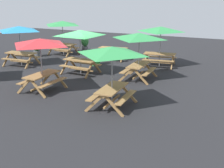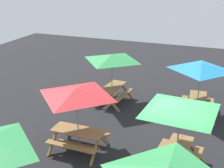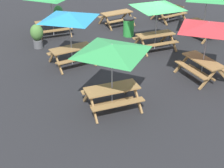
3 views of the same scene
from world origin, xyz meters
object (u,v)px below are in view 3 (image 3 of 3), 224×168
at_px(picnic_table_7, 117,16).
at_px(picnic_table_0, 112,53).
at_px(potted_plant_1, 59,14).
at_px(potted_plant_0, 37,35).
at_px(picnic_table_6, 208,30).
at_px(picnic_table_1, 69,20).
at_px(trash_bin_green, 129,27).
at_px(picnic_table_3, 157,8).

bearing_deg(picnic_table_7, picnic_table_0, 57.21).
bearing_deg(picnic_table_0, potted_plant_1, -91.76).
height_order(picnic_table_0, potted_plant_0, picnic_table_0).
bearing_deg(picnic_table_6, picnic_table_1, -128.66).
bearing_deg(picnic_table_7, picnic_table_1, 38.30).
bearing_deg(picnic_table_0, potted_plant_0, -76.84).
bearing_deg(picnic_table_6, potted_plant_0, -138.86).
xyz_separation_m(picnic_table_6, picnic_table_7, (0.06, -7.31, -1.43)).
relative_size(picnic_table_7, potted_plant_1, 1.69).
height_order(picnic_table_7, potted_plant_0, potted_plant_0).
bearing_deg(picnic_table_0, picnic_table_7, -113.00).
xyz_separation_m(picnic_table_6, trash_bin_green, (0.33, -5.43, -1.49)).
bearing_deg(picnic_table_1, potted_plant_0, -75.71).
relative_size(trash_bin_green, potted_plant_0, 0.83).
relative_size(picnic_table_1, picnic_table_7, 1.23).
bearing_deg(picnic_table_3, picnic_table_1, 2.14).
distance_m(picnic_table_1, potted_plant_1, 5.71).
xyz_separation_m(picnic_table_7, potted_plant_1, (2.99, -1.56, 0.05)).
height_order(picnic_table_3, potted_plant_0, picnic_table_3).
distance_m(picnic_table_1, picnic_table_6, 5.45).
xyz_separation_m(picnic_table_3, picnic_table_7, (0.01, -4.01, -1.43)).
xyz_separation_m(picnic_table_1, potted_plant_1, (-1.16, -5.42, -1.37)).
relative_size(picnic_table_0, picnic_table_3, 0.83).
distance_m(picnic_table_0, potted_plant_0, 6.51).
bearing_deg(picnic_table_6, picnic_table_7, -178.87).
height_order(picnic_table_3, potted_plant_1, picnic_table_3).
bearing_deg(picnic_table_1, picnic_table_3, 173.32).
distance_m(picnic_table_6, potted_plant_1, 9.48).
height_order(picnic_table_0, picnic_table_7, picnic_table_0).
height_order(picnic_table_3, picnic_table_7, picnic_table_3).
relative_size(picnic_table_7, trash_bin_green, 1.94).
distance_m(picnic_table_0, picnic_table_6, 4.20).
xyz_separation_m(picnic_table_1, trash_bin_green, (-3.89, -1.98, -1.49)).
relative_size(picnic_table_0, picnic_table_6, 1.00).
height_order(picnic_table_1, picnic_table_3, same).
bearing_deg(potted_plant_0, picnic_table_0, 97.96).
xyz_separation_m(picnic_table_1, picnic_table_3, (-4.16, 0.15, 0.00)).
height_order(picnic_table_7, potted_plant_1, potted_plant_1).
xyz_separation_m(picnic_table_0, picnic_table_7, (-4.12, -7.69, -1.43)).
bearing_deg(potted_plant_1, picnic_table_3, 118.34).
xyz_separation_m(picnic_table_7, potted_plant_0, (5.00, 1.38, 0.11)).
bearing_deg(potted_plant_0, picnic_table_1, 108.92).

